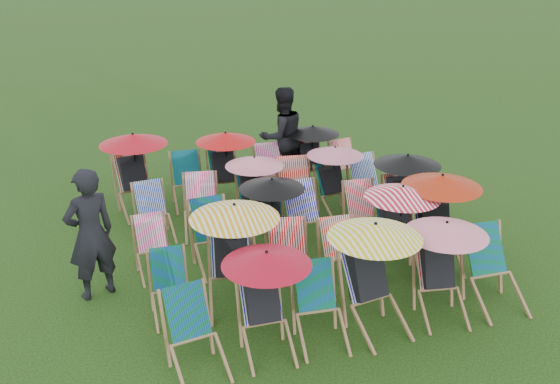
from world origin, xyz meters
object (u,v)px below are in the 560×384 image
object	(u,v)px
deckchair_29	(349,165)
person_rear	(282,136)
deckchair_0	(195,336)
deckchair_5	(495,271)
person_left	(90,234)

from	to	relation	value
deckchair_29	person_rear	bearing A→B (deg)	145.56
deckchair_0	person_rear	size ratio (longest dim) A/B	0.47
deckchair_5	person_left	bearing A→B (deg)	161.06
deckchair_0	deckchair_29	distance (m)	6.12
deckchair_0	deckchair_5	xyz separation A→B (m)	(4.07, 0.10, 0.05)
person_left	person_rear	world-z (taller)	person_rear
person_left	person_rear	size ratio (longest dim) A/B	0.96
deckchair_5	person_rear	world-z (taller)	person_rear
person_rear	deckchair_29	bearing A→B (deg)	145.80
deckchair_5	person_rear	xyz separation A→B (m)	(-1.30, 5.08, 0.47)
deckchair_5	deckchair_0	bearing A→B (deg)	-176.73
person_rear	deckchair_5	bearing A→B (deg)	94.24
deckchair_29	person_left	distance (m)	5.66
deckchair_5	person_left	distance (m)	5.44
person_left	deckchair_5	bearing A→B (deg)	138.19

